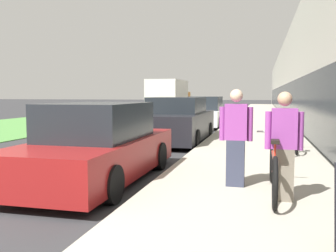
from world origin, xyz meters
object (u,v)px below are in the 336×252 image
parked_sedan_curbside (98,146)px  vintage_roadster_curbside (178,122)px  bike_rack_hoop (286,136)px  moving_truck (169,98)px  person_bystander (236,138)px  person_rider (284,146)px  parked_sedan_far (206,113)px  tandem_bicycle (273,169)px  cruiser_bike_nearest (295,138)px

parked_sedan_curbside → vintage_roadster_curbside: size_ratio=0.94×
bike_rack_hoop → moving_truck: size_ratio=0.14×
person_bystander → bike_rack_hoop: person_bystander is taller
person_bystander → moving_truck: 23.05m
person_rider → parked_sedan_far: bearing=102.9°
tandem_bicycle → parked_sedan_curbside: size_ratio=0.52×
person_bystander → bike_rack_hoop: bearing=72.9°
parked_sedan_far → person_bystander: bearing=-79.5°
tandem_bicycle → parked_sedan_curbside: 3.30m
person_rider → moving_truck: moving_truck is taller
tandem_bicycle → parked_sedan_far: 13.63m
parked_sedan_curbside → tandem_bicycle: bearing=-13.9°
bike_rack_hoop → cruiser_bike_nearest: (0.29, 0.95, -0.15)m
person_bystander → parked_sedan_curbside: size_ratio=0.35×
person_bystander → parked_sedan_far: bearing=100.5°
tandem_bicycle → vintage_roadster_curbside: size_ratio=0.49×
person_bystander → parked_sedan_curbside: bearing=171.5°
parked_sedan_curbside → person_bystander: bearing=-8.5°
vintage_roadster_curbside → parked_sedan_far: (0.03, 6.47, -0.03)m
vintage_roadster_curbside → moving_truck: size_ratio=0.78×
person_bystander → parked_sedan_far: person_bystander is taller
parked_sedan_curbside → person_rider: bearing=-17.9°
parked_sedan_curbside → cruiser_bike_nearest: bearing=43.5°
person_rider → cruiser_bike_nearest: person_rider is taller
bike_rack_hoop → parked_sedan_far: size_ratio=0.19×
parked_sedan_curbside → parked_sedan_far: bearing=89.0°
person_bystander → cruiser_bike_nearest: bearing=72.9°
person_rider → vintage_roadster_curbside: person_rider is taller
bike_rack_hoop → vintage_roadster_curbside: (-3.38, 3.32, 0.05)m
bike_rack_hoop → moving_truck: 20.44m
cruiser_bike_nearest → parked_sedan_far: size_ratio=0.37×
person_rider → moving_truck: 23.92m
vintage_roadster_curbside → moving_truck: moving_truck is taller
cruiser_bike_nearest → moving_truck: moving_truck is taller
person_bystander → tandem_bicycle: bearing=-34.6°
tandem_bicycle → bike_rack_hoop: bearing=84.0°
tandem_bicycle → parked_sedan_far: size_ratio=0.51×
tandem_bicycle → bike_rack_hoop: (0.37, 3.51, 0.13)m
parked_sedan_curbside → vintage_roadster_curbside: (0.19, 6.04, 0.05)m
person_rider → parked_sedan_far: size_ratio=0.34×
parked_sedan_far → moving_truck: size_ratio=0.74×
person_rider → person_bystander: size_ratio=0.97×
parked_sedan_curbside → moving_truck: size_ratio=0.74×
bike_rack_hoop → moving_truck: bearing=111.8°
vintage_roadster_curbside → parked_sedan_curbside: bearing=-91.8°
vintage_roadster_curbside → tandem_bicycle: bearing=-66.2°
tandem_bicycle → bike_rack_hoop: tandem_bicycle is taller
parked_sedan_curbside → moving_truck: moving_truck is taller
parked_sedan_curbside → moving_truck: 22.06m
tandem_bicycle → bike_rack_hoop: size_ratio=2.75×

